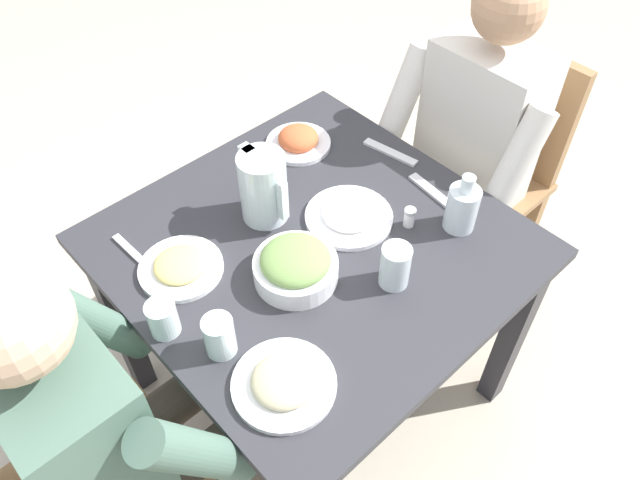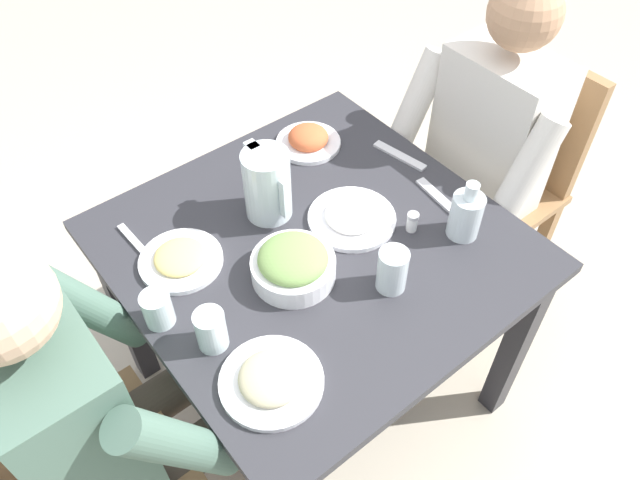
# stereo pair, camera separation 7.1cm
# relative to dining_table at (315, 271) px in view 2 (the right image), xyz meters

# --- Properties ---
(ground_plane) EXTENTS (8.00, 8.00, 0.00)m
(ground_plane) POSITION_rel_dining_table_xyz_m (0.00, 0.00, -0.60)
(ground_plane) COLOR #B7AD99
(dining_table) EXTENTS (0.92, 0.92, 0.71)m
(dining_table) POSITION_rel_dining_table_xyz_m (0.00, 0.00, 0.00)
(dining_table) COLOR #2D2D33
(dining_table) RESTS_ON ground_plane
(chair_far) EXTENTS (0.40, 0.40, 0.90)m
(chair_far) POSITION_rel_dining_table_xyz_m (0.00, 0.78, -0.09)
(chair_far) COLOR #997047
(chair_far) RESTS_ON ground_plane
(diner_near) EXTENTS (0.48, 0.53, 1.19)m
(diner_near) POSITION_rel_dining_table_xyz_m (0.07, -0.57, 0.06)
(diner_near) COLOR #4C6B5B
(diner_near) RESTS_ON ground_plane
(diner_far) EXTENTS (0.48, 0.53, 1.19)m
(diner_far) POSITION_rel_dining_table_xyz_m (0.00, 0.57, 0.06)
(diner_far) COLOR silver
(diner_far) RESTS_ON ground_plane
(water_pitcher) EXTENTS (0.16, 0.12, 0.19)m
(water_pitcher) POSITION_rel_dining_table_xyz_m (-0.16, -0.03, 0.21)
(water_pitcher) COLOR silver
(water_pitcher) RESTS_ON dining_table
(salad_bowl) EXTENTS (0.20, 0.20, 0.09)m
(salad_bowl) POSITION_rel_dining_table_xyz_m (0.05, -0.11, 0.16)
(salad_bowl) COLOR white
(salad_bowl) RESTS_ON dining_table
(plate_yoghurt) EXTENTS (0.23, 0.23, 0.04)m
(plate_yoghurt) POSITION_rel_dining_table_xyz_m (-0.00, 0.12, 0.13)
(plate_yoghurt) COLOR white
(plate_yoghurt) RESTS_ON dining_table
(plate_beans) EXTENTS (0.22, 0.22, 0.04)m
(plate_beans) POSITION_rel_dining_table_xyz_m (0.25, -0.31, 0.13)
(plate_beans) COLOR white
(plate_beans) RESTS_ON dining_table
(plate_fries) EXTENTS (0.20, 0.20, 0.04)m
(plate_fries) POSITION_rel_dining_table_xyz_m (-0.15, -0.29, 0.13)
(plate_fries) COLOR white
(plate_fries) RESTS_ON dining_table
(plate_rice_curry) EXTENTS (0.19, 0.19, 0.06)m
(plate_rice_curry) POSITION_rel_dining_table_xyz_m (-0.31, 0.22, 0.13)
(plate_rice_curry) COLOR white
(plate_rice_curry) RESTS_ON dining_table
(water_glass_by_pitcher) EXTENTS (0.07, 0.07, 0.11)m
(water_glass_by_pitcher) POSITION_rel_dining_table_xyz_m (0.22, 0.05, 0.17)
(water_glass_by_pitcher) COLOR silver
(water_glass_by_pitcher) RESTS_ON dining_table
(water_glass_near_left) EXTENTS (0.07, 0.07, 0.09)m
(water_glass_near_left) POSITION_rel_dining_table_xyz_m (-0.03, -0.41, 0.16)
(water_glass_near_left) COLOR silver
(water_glass_near_left) RESTS_ON dining_table
(water_glass_near_right) EXTENTS (0.07, 0.07, 0.10)m
(water_glass_near_right) POSITION_rel_dining_table_xyz_m (0.09, -0.35, 0.16)
(water_glass_near_right) COLOR silver
(water_glass_near_right) RESTS_ON dining_table
(oil_carafe) EXTENTS (0.08, 0.08, 0.16)m
(oil_carafe) POSITION_rel_dining_table_xyz_m (0.21, 0.31, 0.17)
(oil_carafe) COLOR silver
(oil_carafe) RESTS_ON dining_table
(salt_shaker) EXTENTS (0.03, 0.03, 0.05)m
(salt_shaker) POSITION_rel_dining_table_xyz_m (0.12, 0.22, 0.14)
(salt_shaker) COLOR white
(salt_shaker) RESTS_ON dining_table
(fork_near) EXTENTS (0.17, 0.05, 0.01)m
(fork_near) POSITION_rel_dining_table_xyz_m (0.09, 0.35, 0.12)
(fork_near) COLOR silver
(fork_near) RESTS_ON dining_table
(knife_near) EXTENTS (0.19, 0.02, 0.01)m
(knife_near) POSITION_rel_dining_table_xyz_m (-0.26, -0.35, 0.12)
(knife_near) COLOR silver
(knife_near) RESTS_ON dining_table
(fork_far) EXTENTS (0.17, 0.06, 0.01)m
(fork_far) POSITION_rel_dining_table_xyz_m (-0.11, 0.39, 0.12)
(fork_far) COLOR silver
(fork_far) RESTS_ON dining_table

